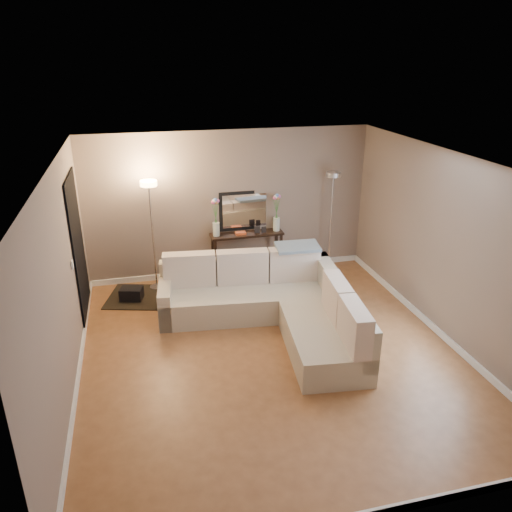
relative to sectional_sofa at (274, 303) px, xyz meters
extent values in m
cube|color=#9C6339|center=(-0.26, -0.73, -0.36)|extent=(5.00, 5.50, 0.01)
cube|color=white|center=(-0.26, -0.73, 2.25)|extent=(5.00, 5.50, 0.01)
cube|color=gray|center=(-0.26, 2.03, 0.95)|extent=(5.00, 0.02, 2.60)
cube|color=gray|center=(-0.26, -3.49, 0.95)|extent=(5.00, 0.02, 2.60)
cube|color=gray|center=(-2.77, -0.73, 0.95)|extent=(0.02, 5.50, 2.60)
cube|color=gray|center=(2.25, -0.73, 0.95)|extent=(0.02, 5.50, 2.60)
cube|color=white|center=(-0.26, 2.00, -0.30)|extent=(5.00, 0.03, 0.10)
cube|color=white|center=(-2.74, -0.73, -0.30)|extent=(0.03, 5.50, 0.10)
cube|color=white|center=(2.23, -0.73, -0.30)|extent=(0.03, 5.50, 0.10)
cube|color=black|center=(-2.74, 0.97, 0.75)|extent=(0.02, 1.20, 2.20)
cube|color=white|center=(-2.74, 0.12, 0.85)|extent=(0.02, 0.08, 0.12)
cube|color=beige|center=(-0.30, 0.43, -0.14)|extent=(2.76, 1.21, 0.41)
cube|color=beige|center=(-0.26, 0.79, 0.14)|extent=(2.68, 0.50, 0.58)
cube|color=beige|center=(-1.55, 0.57, -0.06)|extent=(0.29, 0.94, 0.58)
cube|color=beige|center=(0.42, -0.95, -0.14)|extent=(1.10, 1.74, 0.41)
cube|color=beige|center=(0.83, -0.52, 0.14)|extent=(0.49, 2.58, 0.58)
cube|color=beige|center=(-1.14, 0.77, 0.33)|extent=(0.82, 0.31, 0.53)
cube|color=beige|center=(-0.33, 0.68, 0.33)|extent=(0.82, 0.31, 0.53)
cube|color=beige|center=(0.49, 0.59, 0.33)|extent=(0.82, 0.31, 0.53)
cube|color=beige|center=(0.70, -0.67, 0.33)|extent=(0.31, 0.76, 0.53)
cube|color=beige|center=(0.62, -1.43, 0.33)|extent=(0.31, 0.76, 0.53)
cube|color=gray|center=(0.55, 0.61, 0.61)|extent=(0.70, 0.43, 0.09)
cube|color=black|center=(0.02, 1.87, 0.43)|extent=(1.31, 0.37, 0.04)
cube|color=black|center=(-0.58, 1.72, 0.03)|extent=(0.05, 0.05, 0.76)
cube|color=black|center=(-0.59, 2.00, 0.03)|extent=(0.05, 0.05, 0.76)
cube|color=black|center=(0.62, 1.73, 0.03)|extent=(0.05, 0.05, 0.76)
cube|color=black|center=(0.61, 2.01, 0.03)|extent=(0.05, 0.05, 0.76)
cube|color=black|center=(0.02, 1.87, -0.17)|extent=(1.23, 0.34, 0.03)
cube|color=#BF3333|center=(-0.52, 1.86, -0.06)|extent=(0.03, 0.16, 0.19)
cube|color=#3359A5|center=(-0.48, 1.86, -0.05)|extent=(0.04, 0.16, 0.21)
cube|color=gold|center=(-0.43, 1.86, -0.04)|extent=(0.04, 0.16, 0.23)
cube|color=#3F7F4C|center=(-0.38, 1.86, -0.06)|extent=(0.05, 0.16, 0.19)
cube|color=#994C99|center=(-0.33, 1.86, -0.05)|extent=(0.03, 0.16, 0.21)
cube|color=orange|center=(-0.29, 1.86, -0.04)|extent=(0.04, 0.16, 0.23)
cube|color=#262626|center=(-0.24, 1.86, -0.06)|extent=(0.04, 0.16, 0.19)
cube|color=#4C99B2|center=(-0.19, 1.86, -0.05)|extent=(0.05, 0.16, 0.21)
cube|color=#B2A58C|center=(-0.14, 1.86, -0.04)|extent=(0.03, 0.16, 0.23)
cube|color=brown|center=(-0.10, 1.86, -0.06)|extent=(0.04, 0.16, 0.19)
cube|color=navy|center=(-0.06, 1.86, -0.05)|extent=(0.04, 0.16, 0.21)
cube|color=gold|center=(0.00, 1.86, -0.04)|extent=(0.05, 0.16, 0.23)
cube|color=black|center=(0.01, 2.04, 0.82)|extent=(0.92, 0.05, 0.72)
cube|color=white|center=(0.01, 2.01, 0.82)|extent=(0.80, 0.02, 0.60)
cube|color=#D35325|center=(-0.10, 1.83, 0.47)|extent=(0.18, 0.12, 0.04)
cube|color=black|center=(0.20, 1.82, 0.52)|extent=(0.10, 0.02, 0.13)
cube|color=black|center=(0.32, 1.82, 0.51)|extent=(0.08, 0.02, 0.11)
cylinder|color=silver|center=(-0.54, 1.86, 0.57)|extent=(0.12, 0.12, 0.24)
cylinder|color=#38722D|center=(-0.55, 1.86, 0.85)|extent=(0.10, 0.01, 0.41)
sphere|color=#E5598C|center=(-0.57, 1.86, 1.06)|extent=(0.07, 0.07, 0.07)
cylinder|color=#38722D|center=(-0.54, 1.86, 0.86)|extent=(0.06, 0.01, 0.44)
sphere|color=white|center=(-0.55, 1.86, 1.08)|extent=(0.07, 0.07, 0.07)
cylinder|color=#38722D|center=(-0.54, 1.86, 0.87)|extent=(0.01, 0.01, 0.46)
sphere|color=#598CE5|center=(-0.54, 1.86, 1.10)|extent=(0.07, 0.07, 0.07)
cylinder|color=#38722D|center=(-0.53, 1.86, 0.85)|extent=(0.05, 0.01, 0.42)
sphere|color=#E58C4C|center=(-0.52, 1.86, 1.06)|extent=(0.07, 0.07, 0.07)
cylinder|color=#38722D|center=(-0.52, 1.86, 0.86)|extent=(0.10, 0.01, 0.43)
sphere|color=#D866B2|center=(-0.50, 1.86, 1.08)|extent=(0.07, 0.07, 0.07)
cylinder|color=silver|center=(0.57, 1.87, 0.57)|extent=(0.12, 0.12, 0.24)
cylinder|color=#38722D|center=(0.55, 1.87, 0.85)|extent=(0.10, 0.01, 0.41)
sphere|color=#E5598C|center=(0.53, 1.87, 1.06)|extent=(0.07, 0.07, 0.07)
cylinder|color=#38722D|center=(0.56, 1.87, 0.86)|extent=(0.06, 0.01, 0.44)
sphere|color=white|center=(0.55, 1.87, 1.08)|extent=(0.07, 0.07, 0.07)
cylinder|color=#38722D|center=(0.57, 1.87, 0.87)|extent=(0.01, 0.01, 0.46)
sphere|color=#598CE5|center=(0.57, 1.87, 1.10)|extent=(0.07, 0.07, 0.07)
cylinder|color=#38722D|center=(0.57, 1.87, 0.85)|extent=(0.05, 0.01, 0.42)
sphere|color=#E58C4C|center=(0.59, 1.87, 1.06)|extent=(0.07, 0.07, 0.07)
cylinder|color=#38722D|center=(0.58, 1.87, 0.86)|extent=(0.10, 0.01, 0.43)
sphere|color=#D866B2|center=(0.60, 1.87, 1.08)|extent=(0.07, 0.07, 0.07)
cylinder|color=silver|center=(-1.63, 1.67, -0.33)|extent=(0.30, 0.30, 0.03)
cylinder|color=silver|center=(-1.63, 1.67, 0.57)|extent=(0.03, 0.03, 1.80)
cylinder|color=#FFBF72|center=(-1.63, 1.67, 1.50)|extent=(0.33, 0.33, 0.08)
cylinder|color=silver|center=(1.55, 1.73, -0.34)|extent=(0.30, 0.30, 0.03)
cylinder|color=silver|center=(1.55, 1.73, 0.54)|extent=(0.03, 0.03, 1.76)
cylinder|color=silver|center=(1.55, 1.73, 1.46)|extent=(0.33, 0.33, 0.08)
cube|color=black|center=(-1.83, 1.35, -0.34)|extent=(1.44, 1.23, 0.02)
cube|color=black|center=(-2.06, 1.30, -0.25)|extent=(0.40, 0.33, 0.23)
camera|label=1|loc=(-1.83, -6.31, 3.45)|focal=35.00mm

